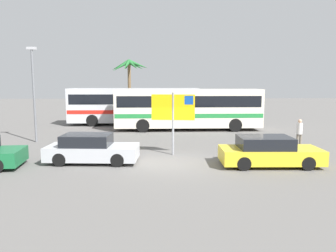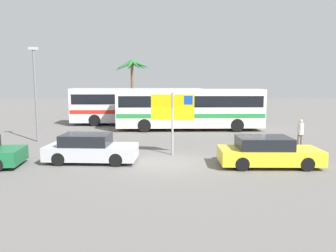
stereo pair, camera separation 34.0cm
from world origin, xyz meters
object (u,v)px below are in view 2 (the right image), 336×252
object	(u,v)px
bus_rear_coach	(137,104)
car_silver	(90,149)
car_yellow	(268,152)
pedestrian_crossing_lot	(300,131)
ferry_sign	(173,110)
bus_front_coach	(190,107)

from	to	relation	value
bus_rear_coach	car_silver	size ratio (longest dim) A/B	2.62
car_yellow	pedestrian_crossing_lot	world-z (taller)	pedestrian_crossing_lot
bus_rear_coach	ferry_sign	distance (m)	12.56
bus_front_coach	pedestrian_crossing_lot	world-z (taller)	bus_front_coach
car_silver	car_yellow	bearing A→B (deg)	-2.59
pedestrian_crossing_lot	car_yellow	bearing A→B (deg)	134.66
ferry_sign	pedestrian_crossing_lot	bearing A→B (deg)	20.08
bus_rear_coach	pedestrian_crossing_lot	xyz separation A→B (m)	(9.98, -10.76, -0.81)
pedestrian_crossing_lot	ferry_sign	bearing A→B (deg)	94.87
bus_rear_coach	car_yellow	world-z (taller)	bus_rear_coach
car_silver	pedestrian_crossing_lot	size ratio (longest dim) A/B	2.60
bus_rear_coach	car_yellow	bearing A→B (deg)	-64.81
car_yellow	pedestrian_crossing_lot	size ratio (longest dim) A/B	2.70
bus_front_coach	bus_rear_coach	distance (m)	5.56
pedestrian_crossing_lot	bus_front_coach	bearing A→B (deg)	30.61
bus_rear_coach	car_silver	world-z (taller)	bus_rear_coach
bus_rear_coach	ferry_sign	world-z (taller)	ferry_sign
ferry_sign	car_yellow	xyz separation A→B (m)	(4.10, -2.40, -1.69)
bus_front_coach	car_silver	world-z (taller)	bus_front_coach
bus_front_coach	pedestrian_crossing_lot	bearing A→B (deg)	-52.64
bus_front_coach	car_yellow	distance (m)	11.55
ferry_sign	pedestrian_crossing_lot	distance (m)	7.47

